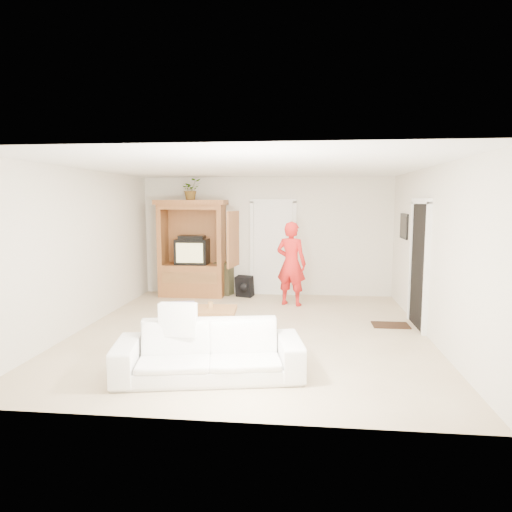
{
  "coord_description": "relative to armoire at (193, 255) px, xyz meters",
  "views": [
    {
      "loc": [
        0.85,
        -7.05,
        2.09
      ],
      "look_at": [
        0.02,
        0.6,
        1.15
      ],
      "focal_mm": 32.0,
      "sensor_mm": 36.0,
      "label": 1
    }
  ],
  "objects": [
    {
      "name": "framed_picture",
      "position": [
        4.31,
        -0.76,
        0.69
      ],
      "size": [
        0.03,
        0.6,
        0.48
      ],
      "primitive_type": "cube",
      "color": "black",
      "rests_on": "wall_right"
    },
    {
      "name": "wall_back",
      "position": [
        1.58,
        0.34,
        0.39
      ],
      "size": [
        5.5,
        0.0,
        5.5
      ],
      "primitive_type": "plane",
      "rotation": [
        1.57,
        0.0,
        0.0
      ],
      "color": "silver",
      "rests_on": "floor"
    },
    {
      "name": "door_back",
      "position": [
        1.73,
        0.31,
        0.11
      ],
      "size": [
        0.85,
        0.05,
        2.04
      ],
      "primitive_type": "cube",
      "color": "white",
      "rests_on": "floor"
    },
    {
      "name": "armoire",
      "position": [
        0.0,
        0.0,
        0.0
      ],
      "size": [
        1.82,
        1.14,
        2.1
      ],
      "color": "brown",
      "rests_on": "floor"
    },
    {
      "name": "towel",
      "position": [
        0.53,
        -2.88,
        -0.46
      ],
      "size": [
        0.44,
        0.38,
        0.08
      ],
      "primitive_type": "cube",
      "rotation": [
        0.0,
        0.0,
        0.29
      ],
      "color": "#ED4F6D",
      "rests_on": "coffee_table"
    },
    {
      "name": "doorway_right",
      "position": [
        4.3,
        -2.06,
        0.11
      ],
      "size": [
        0.05,
        0.9,
        2.04
      ],
      "primitive_type": "cube",
      "color": "black",
      "rests_on": "floor"
    },
    {
      "name": "backpack_black",
      "position": [
        1.13,
        -0.03,
        -0.69
      ],
      "size": [
        0.41,
        0.31,
        0.44
      ],
      "primitive_type": null,
      "rotation": [
        0.0,
        0.0,
        -0.31
      ],
      "color": "black",
      "rests_on": "floor"
    },
    {
      "name": "backpack_olive",
      "position": [
        0.63,
        0.19,
        -0.55
      ],
      "size": [
        0.44,
        0.38,
        0.72
      ],
      "primitive_type": null,
      "rotation": [
        0.0,
        0.0,
        -0.29
      ],
      "color": "#47442B",
      "rests_on": "floor"
    },
    {
      "name": "floor",
      "position": [
        1.58,
        -2.66,
        -0.91
      ],
      "size": [
        6.0,
        6.0,
        0.0
      ],
      "primitive_type": "plane",
      "color": "tan",
      "rests_on": "ground"
    },
    {
      "name": "candle",
      "position": [
        0.96,
        -2.83,
        -0.45
      ],
      "size": [
        0.08,
        0.08,
        0.1
      ],
      "primitive_type": "cylinder",
      "color": "tan",
      "rests_on": "coffee_table"
    },
    {
      "name": "ceiling",
      "position": [
        1.58,
        -2.66,
        1.69
      ],
      "size": [
        6.0,
        6.0,
        0.0
      ],
      "primitive_type": "plane",
      "rotation": [
        3.14,
        0.0,
        0.0
      ],
      "color": "white",
      "rests_on": "floor"
    },
    {
      "name": "wall_right",
      "position": [
        4.33,
        -2.66,
        0.39
      ],
      "size": [
        0.0,
        6.0,
        6.0
      ],
      "primitive_type": "plane",
      "rotation": [
        1.57,
        0.0,
        -1.57
      ],
      "color": "silver",
      "rests_on": "floor"
    },
    {
      "name": "coffee_table",
      "position": [
        0.81,
        -2.88,
        -0.55
      ],
      "size": [
        1.15,
        0.68,
        0.41
      ],
      "rotation": [
        0.0,
        0.0,
        0.07
      ],
      "color": "#A46D38",
      "rests_on": "floor"
    },
    {
      "name": "wall_front",
      "position": [
        1.58,
        -5.66,
        0.39
      ],
      "size": [
        5.5,
        0.0,
        5.5
      ],
      "primitive_type": "plane",
      "rotation": [
        -1.57,
        0.0,
        0.0
      ],
      "color": "silver",
      "rests_on": "floor"
    },
    {
      "name": "man",
      "position": [
        2.16,
        -0.7,
        -0.07
      ],
      "size": [
        0.71,
        0.58,
        1.68
      ],
      "primitive_type": "imported",
      "rotation": [
        0.0,
        0.0,
        2.8
      ],
      "color": "red",
      "rests_on": "floor"
    },
    {
      "name": "sofa",
      "position": [
        1.31,
        -4.57,
        -0.59
      ],
      "size": [
        2.31,
        1.25,
        0.64
      ],
      "primitive_type": "imported",
      "rotation": [
        0.0,
        0.0,
        0.19
      ],
      "color": "silver",
      "rests_on": "floor"
    },
    {
      "name": "doormat",
      "position": [
        3.88,
        -2.06,
        -0.9
      ],
      "size": [
        0.6,
        0.4,
        0.02
      ],
      "primitive_type": "cube",
      "color": "#382316",
      "rests_on": "floor"
    },
    {
      "name": "plant",
      "position": [
        -0.02,
        -0.03,
        1.42
      ],
      "size": [
        0.53,
        0.52,
        0.45
      ],
      "primitive_type": "imported",
      "rotation": [
        0.0,
        0.0,
        0.63
      ],
      "color": "#4C7238",
      "rests_on": "armoire"
    },
    {
      "name": "wall_left",
      "position": [
        -1.17,
        -2.66,
        0.39
      ],
      "size": [
        0.0,
        6.0,
        6.0
      ],
      "primitive_type": "plane",
      "rotation": [
        1.57,
        0.0,
        1.57
      ],
      "color": "silver",
      "rests_on": "floor"
    }
  ]
}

